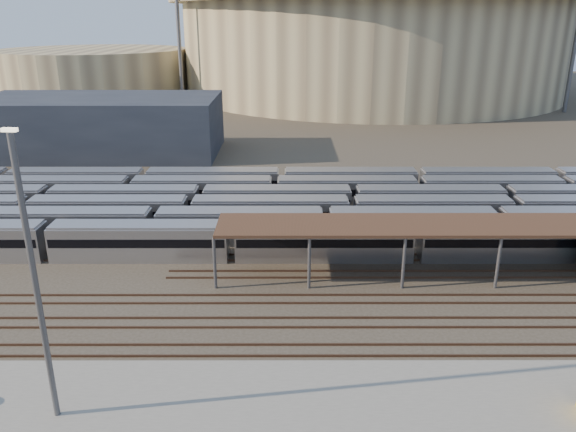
# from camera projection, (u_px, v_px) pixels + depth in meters

# --- Properties ---
(ground) EXTENTS (420.00, 420.00, 0.00)m
(ground) POSITION_uv_depth(u_px,v_px,m) (303.00, 294.00, 50.41)
(ground) COLOR #383026
(ground) RESTS_ON ground
(apron) EXTENTS (50.00, 9.00, 0.20)m
(apron) POSITION_uv_depth(u_px,v_px,m) (232.00, 402.00, 36.26)
(apron) COLOR gray
(apron) RESTS_ON ground
(subway_trains) EXTENTS (125.83, 23.90, 3.60)m
(subway_trains) POSITION_uv_depth(u_px,v_px,m) (304.00, 209.00, 67.21)
(subway_trains) COLOR #B9B9BE
(subway_trains) RESTS_ON ground
(inspection_shed) EXTENTS (60.30, 6.00, 5.30)m
(inspection_shed) POSITION_uv_depth(u_px,v_px,m) (537.00, 227.00, 52.51)
(inspection_shed) COLOR #55565A
(inspection_shed) RESTS_ON ground
(empty_tracks) EXTENTS (170.00, 9.62, 0.18)m
(empty_tracks) POSITION_uv_depth(u_px,v_px,m) (305.00, 322.00, 45.67)
(empty_tracks) COLOR #4C3323
(empty_tracks) RESTS_ON ground
(stadium) EXTENTS (124.00, 124.00, 32.50)m
(stadium) POSITION_uv_depth(u_px,v_px,m) (371.00, 39.00, 176.58)
(stadium) COLOR tan
(stadium) RESTS_ON ground
(secondary_arena) EXTENTS (56.00, 56.00, 14.00)m
(secondary_arena) POSITION_uv_depth(u_px,v_px,m) (95.00, 73.00, 170.29)
(secondary_arena) COLOR tan
(secondary_arena) RESTS_ON ground
(service_building) EXTENTS (42.00, 20.00, 10.00)m
(service_building) POSITION_uv_depth(u_px,v_px,m) (100.00, 125.00, 100.43)
(service_building) COLOR #1E232D
(service_building) RESTS_ON ground
(floodlight_0) EXTENTS (4.00, 1.00, 38.40)m
(floodlight_0) POSITION_uv_depth(u_px,v_px,m) (178.00, 27.00, 146.88)
(floodlight_0) COLOR #55565A
(floodlight_0) RESTS_ON ground
(floodlight_3) EXTENTS (4.00, 1.00, 38.40)m
(floodlight_3) POSITION_uv_depth(u_px,v_px,m) (263.00, 24.00, 193.95)
(floodlight_3) COLOR #55565A
(floodlight_3) RESTS_ON ground
(yard_light_pole) EXTENTS (0.82, 0.36, 18.01)m
(yard_light_pole) POSITION_uv_depth(u_px,v_px,m) (35.00, 283.00, 31.94)
(yard_light_pole) COLOR #55565A
(yard_light_pole) RESTS_ON apron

